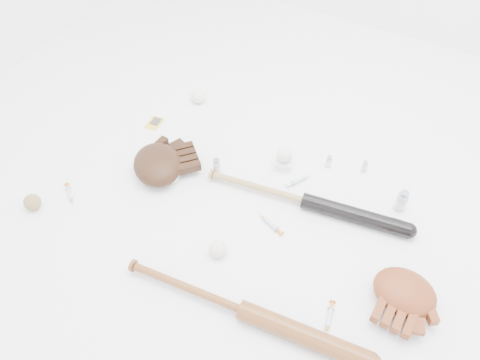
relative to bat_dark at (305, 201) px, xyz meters
The scene contains 19 objects.
bat_dark is the anchor object (origin of this frame).
bat_wood 0.53m from the bat_dark, 89.07° to the right, with size 0.91×0.07×0.07m, color brown, non-canonical shape.
glove_dark 0.63m from the bat_dark, 167.48° to the right, with size 0.29×0.29×0.10m, color black, non-canonical shape.
glove_tan 0.50m from the bat_dark, 24.41° to the right, with size 0.26×0.26×0.09m, color maroon, non-canonical shape.
trading_card 0.82m from the bat_dark, behind, with size 0.06×0.08×0.00m, color gold.
pedestal 0.23m from the bat_dark, 137.20° to the left, with size 0.07×0.07×0.04m, color white.
baseball_on_pedestal 0.23m from the bat_dark, 137.20° to the left, with size 0.07×0.07×0.07m, color white.
baseball_left 0.56m from the bat_dark, 164.74° to the right, with size 0.08×0.08×0.08m, color white.
baseball_upper 0.79m from the bat_dark, 154.47° to the left, with size 0.07×0.07×0.07m, color white.
baseball_mid 0.41m from the bat_dark, 117.32° to the right, with size 0.07×0.07×0.07m, color white.
baseball_aged 1.08m from the bat_dark, 150.51° to the right, with size 0.07×0.07×0.07m, color olive.
syringe_0 0.96m from the bat_dark, 154.19° to the right, with size 0.14×0.02×0.02m, color #ADBCC6, non-canonical shape.
syringe_1 0.17m from the bat_dark, 116.41° to the right, with size 0.15×0.03×0.02m, color #ADBCC6, non-canonical shape.
syringe_2 0.13m from the bat_dark, 123.15° to the left, with size 0.15×0.03×0.02m, color #ADBCC6, non-canonical shape.
syringe_3 0.48m from the bat_dark, 56.16° to the right, with size 0.15×0.03×0.02m, color #ADBCC6, non-canonical shape.
vial_0 0.33m from the bat_dark, 63.50° to the left, with size 0.02×0.02×0.06m, color silver.
vial_1 0.25m from the bat_dark, 89.21° to the left, with size 0.02×0.02×0.06m, color silver.
vial_2 0.40m from the bat_dark, behind, with size 0.03×0.03×0.08m, color silver.
vial_3 0.38m from the bat_dark, 26.71° to the left, with size 0.04×0.04×0.10m, color silver.
Camera 1 is at (0.58, -1.05, 1.49)m, focal length 35.00 mm.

